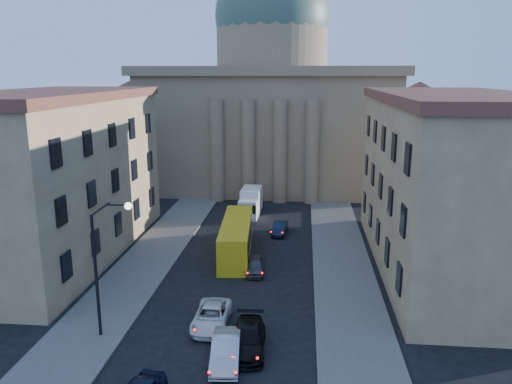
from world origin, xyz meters
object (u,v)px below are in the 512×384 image
street_lamp (103,258)px  car_right_near (226,350)px  city_bus (236,237)px  box_truck (250,203)px

street_lamp → car_right_near: (7.77, -2.04, -4.54)m
car_right_near → city_bus: size_ratio=0.41×
city_bus → box_truck: 13.07m
street_lamp → city_bus: street_lamp is taller
city_bus → box_truck: (-0.12, 13.06, -0.25)m
street_lamp → car_right_near: bearing=-14.7°
street_lamp → car_right_near: 9.22m
car_right_near → street_lamp: bearing=160.1°
street_lamp → box_truck: (5.89, 28.50, -3.86)m
box_truck → street_lamp: bearing=-99.5°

